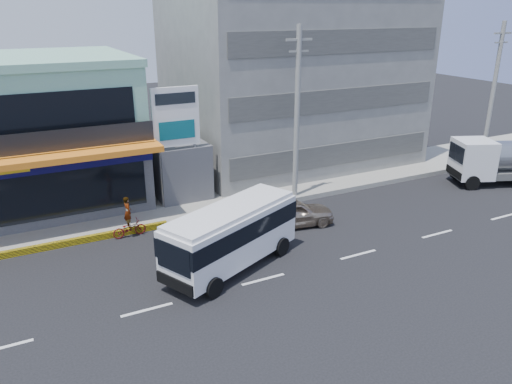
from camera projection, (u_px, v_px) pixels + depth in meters
ground at (263, 279)px, 21.09m from camera, size 120.00×120.00×0.00m
sidewalk at (263, 189)px, 31.10m from camera, size 70.00×5.00×0.30m
shop_building at (22, 137)px, 27.96m from camera, size 12.40×11.70×8.00m
concrete_building at (290, 65)px, 35.45m from camera, size 16.00×12.00×14.00m
gap_structure at (172, 165)px, 30.51m from camera, size 3.00×6.00×3.50m
satellite_dish at (176, 140)px, 29.04m from camera, size 1.50×1.50×0.15m
billboard at (176, 124)px, 26.86m from camera, size 2.60×0.18×6.90m
utility_pole_near at (297, 115)px, 28.04m from camera, size 1.60×0.30×10.00m
utility_pole_far at (493, 94)px, 34.83m from camera, size 1.60×0.30×10.00m
minibus at (231, 232)px, 21.54m from camera, size 7.04×4.78×2.83m
sedan at (293, 213)px, 26.08m from camera, size 4.53×2.44×1.47m
tanker_truck at (507, 160)px, 32.13m from camera, size 7.70×4.84×2.93m
motorcycle_rider at (129, 224)px, 24.83m from camera, size 1.69×0.68×2.13m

